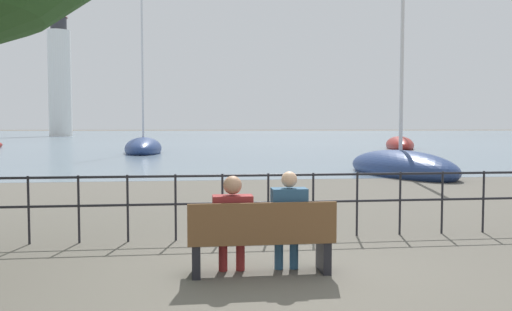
% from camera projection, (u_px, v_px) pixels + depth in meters
% --- Properties ---
extents(ground_plane, '(1000.00, 1000.00, 0.00)m').
position_uv_depth(ground_plane, '(261.00, 273.00, 6.11)').
color(ground_plane, '#605B51').
extents(harbor_water, '(600.00, 300.00, 0.01)m').
position_uv_depth(harbor_water, '(199.00, 133.00, 165.65)').
color(harbor_water, slate).
rests_on(harbor_water, ground_plane).
extents(park_bench, '(1.77, 0.45, 0.90)m').
position_uv_depth(park_bench, '(261.00, 240.00, 6.02)').
color(park_bench, brown).
rests_on(park_bench, ground_plane).
extents(seated_person_left, '(0.48, 0.35, 1.20)m').
position_uv_depth(seated_person_left, '(232.00, 220.00, 6.04)').
color(seated_person_left, maroon).
rests_on(seated_person_left, ground_plane).
extents(seated_person_right, '(0.43, 0.35, 1.25)m').
position_uv_depth(seated_person_right, '(289.00, 217.00, 6.12)').
color(seated_person_right, navy).
rests_on(seated_person_right, ground_plane).
extents(promenade_railing, '(11.12, 0.04, 1.05)m').
position_uv_depth(promenade_railing, '(245.00, 196.00, 7.98)').
color(promenade_railing, black).
rests_on(promenade_railing, ground_plane).
extents(sailboat_1, '(3.01, 7.90, 12.53)m').
position_uv_depth(sailboat_1, '(143.00, 148.00, 35.35)').
color(sailboat_1, navy).
rests_on(sailboat_1, ground_plane).
extents(sailboat_2, '(3.38, 6.61, 7.97)m').
position_uv_depth(sailboat_2, '(400.00, 167.00, 18.94)').
color(sailboat_2, navy).
rests_on(sailboat_2, ground_plane).
extents(sailboat_3, '(4.56, 8.62, 8.06)m').
position_uv_depth(sailboat_3, '(399.00, 145.00, 43.26)').
color(sailboat_3, maroon).
rests_on(sailboat_3, ground_plane).
extents(harbor_lighthouse, '(4.66, 4.66, 27.17)m').
position_uv_depth(harbor_lighthouse, '(60.00, 77.00, 105.52)').
color(harbor_lighthouse, white).
rests_on(harbor_lighthouse, ground_plane).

